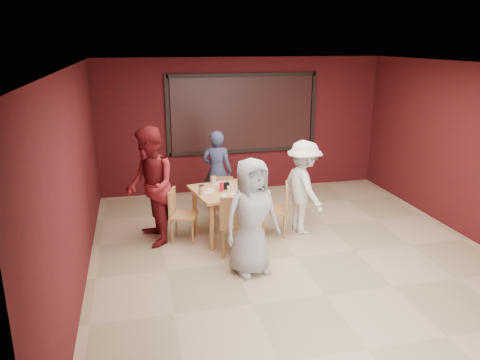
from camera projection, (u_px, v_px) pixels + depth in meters
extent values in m
plane|color=tan|center=(296.00, 257.00, 7.00)|extent=(7.00, 7.00, 0.00)
cube|color=black|center=(243.00, 114.00, 9.75)|extent=(3.00, 0.02, 1.50)
cube|color=#AF8D48|center=(226.00, 191.00, 7.54)|extent=(1.19, 1.19, 0.04)
cylinder|color=#AF8D48|center=(195.00, 210.00, 7.86)|extent=(0.08, 0.08, 0.76)
cylinder|color=#AF8D48|center=(239.00, 203.00, 8.17)|extent=(0.08, 0.08, 0.76)
cylinder|color=#AF8D48|center=(212.00, 227.00, 7.15)|extent=(0.08, 0.08, 0.76)
cylinder|color=#AF8D48|center=(260.00, 219.00, 7.46)|extent=(0.08, 0.08, 0.76)
cylinder|color=silver|center=(230.00, 196.00, 7.24)|extent=(0.26, 0.26, 0.01)
cone|color=#E2A24F|center=(230.00, 195.00, 7.23)|extent=(0.24, 0.24, 0.02)
cylinder|color=#EFE7BE|center=(241.00, 193.00, 7.16)|extent=(0.09, 0.09, 0.14)
cylinder|color=black|center=(241.00, 188.00, 7.13)|extent=(0.09, 0.09, 0.01)
cylinder|color=silver|center=(222.00, 184.00, 7.84)|extent=(0.26, 0.26, 0.01)
cone|color=#E2A24F|center=(222.00, 183.00, 7.83)|extent=(0.24, 0.24, 0.02)
cylinder|color=#EFE7BE|center=(213.00, 179.00, 7.88)|extent=(0.09, 0.09, 0.14)
cylinder|color=black|center=(213.00, 175.00, 7.86)|extent=(0.09, 0.09, 0.01)
cylinder|color=silver|center=(206.00, 191.00, 7.47)|extent=(0.26, 0.26, 0.01)
cone|color=#E2A24F|center=(206.00, 190.00, 7.46)|extent=(0.24, 0.24, 0.02)
cylinder|color=#EFE7BE|center=(202.00, 190.00, 7.30)|extent=(0.09, 0.09, 0.14)
cylinder|color=black|center=(201.00, 185.00, 7.27)|extent=(0.09, 0.09, 0.01)
cylinder|color=silver|center=(246.00, 188.00, 7.61)|extent=(0.26, 0.26, 0.01)
cone|color=#E2A24F|center=(246.00, 187.00, 7.60)|extent=(0.24, 0.24, 0.02)
cylinder|color=#EFE7BE|center=(249.00, 182.00, 7.74)|extent=(0.09, 0.09, 0.14)
cylinder|color=black|center=(249.00, 177.00, 7.72)|extent=(0.09, 0.09, 0.01)
cylinder|color=silver|center=(232.00, 187.00, 7.51)|extent=(0.06, 0.06, 0.10)
cylinder|color=silver|center=(229.00, 189.00, 7.45)|extent=(0.05, 0.05, 0.08)
cylinder|color=red|center=(222.00, 187.00, 7.45)|extent=(0.07, 0.07, 0.15)
cube|color=black|center=(225.00, 186.00, 7.56)|extent=(0.13, 0.08, 0.11)
cube|color=#AB7342|center=(236.00, 224.00, 7.01)|extent=(0.55, 0.55, 0.04)
cylinder|color=#AB7342|center=(247.00, 234.00, 7.27)|extent=(0.04, 0.04, 0.46)
cylinder|color=#AB7342|center=(223.00, 234.00, 7.26)|extent=(0.04, 0.04, 0.46)
cylinder|color=#AB7342|center=(249.00, 244.00, 6.91)|extent=(0.04, 0.04, 0.46)
cylinder|color=#AB7342|center=(223.00, 244.00, 6.89)|extent=(0.04, 0.04, 0.46)
cube|color=#AB7342|center=(236.00, 212.00, 6.73)|extent=(0.47, 0.12, 0.45)
cube|color=#AB7342|center=(223.00, 200.00, 8.33)|extent=(0.44, 0.44, 0.04)
cylinder|color=#AB7342|center=(214.00, 214.00, 8.24)|extent=(0.03, 0.03, 0.36)
cylinder|color=#AB7342|center=(231.00, 214.00, 8.25)|extent=(0.03, 0.03, 0.36)
cylinder|color=#AB7342|center=(215.00, 208.00, 8.53)|extent=(0.03, 0.03, 0.36)
cylinder|color=#AB7342|center=(231.00, 208.00, 8.54)|extent=(0.03, 0.03, 0.36)
cube|color=#AB7342|center=(223.00, 186.00, 8.43)|extent=(0.37, 0.10, 0.35)
cube|color=#AB7342|center=(184.00, 215.00, 7.51)|extent=(0.51, 0.51, 0.04)
cylinder|color=#AB7342|center=(193.00, 232.00, 7.40)|extent=(0.04, 0.04, 0.40)
cylinder|color=#AB7342|center=(196.00, 225.00, 7.71)|extent=(0.04, 0.04, 0.40)
cylinder|color=#AB7342|center=(172.00, 232.00, 7.42)|extent=(0.04, 0.04, 0.40)
cylinder|color=#AB7342|center=(176.00, 224.00, 7.74)|extent=(0.04, 0.04, 0.40)
cube|color=#AB7342|center=(172.00, 201.00, 7.45)|extent=(0.16, 0.40, 0.39)
cube|color=#AB7342|center=(274.00, 209.00, 7.72)|extent=(0.53, 0.53, 0.04)
cylinder|color=#AB7342|center=(264.00, 218.00, 7.97)|extent=(0.04, 0.04, 0.42)
cylinder|color=#AB7342|center=(264.00, 226.00, 7.64)|extent=(0.04, 0.04, 0.42)
cylinder|color=#AB7342|center=(284.00, 219.00, 7.94)|extent=(0.04, 0.04, 0.42)
cylinder|color=#AB7342|center=(285.00, 227.00, 7.61)|extent=(0.04, 0.04, 0.42)
cube|color=#AB7342|center=(287.00, 196.00, 7.64)|extent=(0.16, 0.42, 0.41)
imported|color=#9B9B9B|center=(252.00, 217.00, 6.34)|extent=(0.90, 0.70, 1.64)
imported|color=#32395A|center=(217.00, 171.00, 8.72)|extent=(0.66, 0.55, 1.55)
imported|color=maroon|center=(150.00, 187.00, 7.25)|extent=(0.84, 1.01, 1.88)
imported|color=silver|center=(303.00, 187.00, 7.73)|extent=(0.74, 1.10, 1.57)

